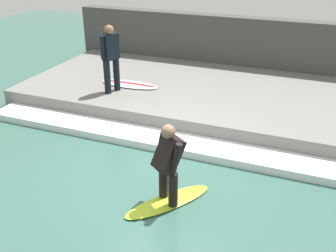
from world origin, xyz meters
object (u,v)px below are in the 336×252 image
object	(u,v)px
surfer_riding	(168,160)
surfboard_waiting_near	(130,84)
surfer_waiting_near	(111,55)
surfboard_riding	(168,201)

from	to	relation	value
surfer_riding	surfboard_waiting_near	bearing A→B (deg)	34.39
surfer_riding	surfer_waiting_near	size ratio (longest dim) A/B	0.83
surfer_waiting_near	surfboard_waiting_near	size ratio (longest dim) A/B	1.04
surfer_riding	surfer_waiting_near	distance (m)	4.42
surfer_riding	surfer_waiting_near	world-z (taller)	surfer_waiting_near
surfboard_waiting_near	surfboard_riding	bearing A→B (deg)	-145.61
surfboard_riding	surfboard_waiting_near	bearing A→B (deg)	34.39
surfboard_riding	surfer_riding	distance (m)	0.82
surfboard_riding	surfer_riding	xyz separation A→B (m)	(-0.00, 0.00, 0.82)
surfer_riding	surfboard_waiting_near	distance (m)	4.74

